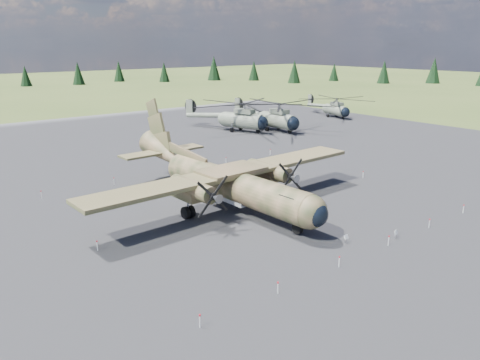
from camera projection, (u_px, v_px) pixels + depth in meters
ground at (259, 207)px, 46.17m from camera, size 500.00×500.00×0.00m
apron at (202, 184)px, 53.68m from camera, size 120.00×120.00×0.04m
transport_plane at (224, 177)px, 45.70m from camera, size 30.59×27.81×10.10m
helicopter_near at (242, 111)px, 84.66m from camera, size 26.28×26.55×5.25m
helicopter_mid at (277, 111)px, 85.12m from camera, size 20.64×24.21×5.19m
helicopter_far at (336, 104)px, 101.31m from camera, size 19.71×20.90×4.23m
info_placard_left at (346, 238)px, 37.49m from camera, size 0.49×0.24×0.74m
info_placard_right at (396, 233)px, 38.44m from camera, size 0.50×0.32×0.73m
barrier_fence at (256, 203)px, 45.69m from camera, size 33.12×29.62×0.85m
treeline at (370, 171)px, 40.98m from camera, size 345.07×337.93×10.96m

